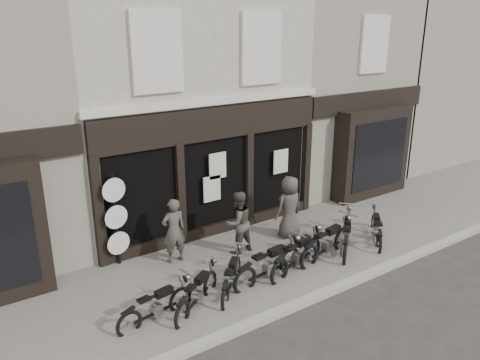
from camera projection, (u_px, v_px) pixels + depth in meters
ground_plane at (277, 278)px, 11.74m from camera, size 90.00×90.00×0.00m
pavement at (256, 262)px, 12.43m from camera, size 30.00×4.20×0.12m
kerb at (311, 299)px, 10.74m from camera, size 30.00×0.25×0.13m
central_building at (166, 88)px, 15.11m from camera, size 7.30×6.22×8.34m
neighbour_right at (313, 78)px, 18.46m from camera, size 5.60×6.73×8.34m
filler_right at (435, 66)px, 22.86m from camera, size 11.00×6.00×8.20m
motorcycle_0 at (157, 308)px, 9.87m from camera, size 1.87×0.59×0.90m
motorcycle_1 at (197, 295)px, 10.31m from camera, size 1.72×1.29×0.94m
motorcycle_2 at (232, 279)px, 10.97m from camera, size 1.52×1.51×0.92m
motorcycle_3 at (269, 267)px, 11.41m from camera, size 2.21×0.60×1.06m
motorcycle_4 at (297, 257)px, 11.88m from camera, size 2.17×0.93×1.07m
motorcycle_5 at (327, 245)px, 12.53m from camera, size 2.22×0.77×1.08m
motorcycle_6 at (346, 237)px, 12.99m from camera, size 1.85×1.68×1.08m
motorcycle_7 at (376, 231)px, 13.52m from camera, size 1.51×1.58×0.94m
man_left at (174, 231)px, 12.07m from camera, size 0.66×0.45×1.74m
man_centre at (238, 222)px, 12.57m from camera, size 0.89×0.71×1.74m
man_right at (289, 207)px, 13.51m from camera, size 0.92×0.62×1.83m
advert_sign_post at (116, 224)px, 11.84m from camera, size 0.62×0.40×2.56m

